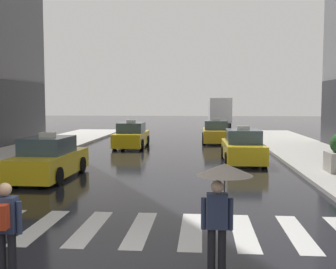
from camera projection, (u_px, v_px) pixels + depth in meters
The scene contains 8 objects.
crosswalk_markings at pixel (115, 228), 9.67m from camera, with size 11.30×2.80×0.01m.
taxi_lead at pixel (49, 160), 16.00m from camera, with size 1.99×4.57×1.80m.
taxi_second at pixel (243, 148), 20.21m from camera, with size 1.98×4.56×1.80m.
taxi_third at pixel (132, 136), 26.88m from camera, with size 1.93×4.54×1.80m.
taxi_fourth at pixel (216, 133), 29.87m from camera, with size 1.96×4.55×1.80m.
box_truck at pixel (219, 112), 44.01m from camera, with size 2.37×7.57×3.35m.
pedestrian_with_umbrella at pixel (222, 188), 6.97m from camera, with size 0.96×0.96×1.94m.
pedestrian_with_backpack at pixel (5, 224), 6.77m from camera, with size 0.55×0.43×1.65m.
Camera 1 is at (2.03, -6.33, 2.98)m, focal length 43.90 mm.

